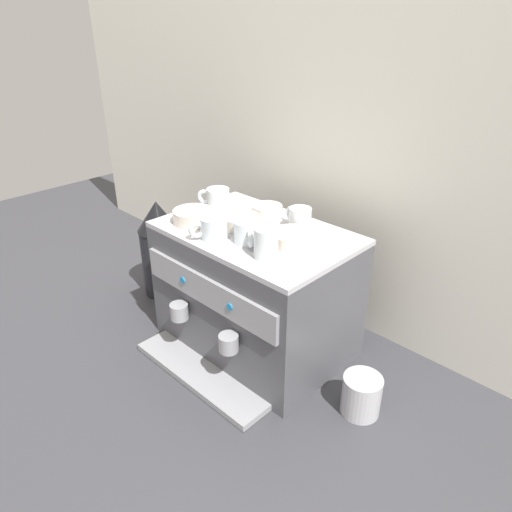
{
  "coord_description": "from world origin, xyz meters",
  "views": [
    {
      "loc": [
        0.9,
        -0.92,
        1.0
      ],
      "look_at": [
        0.0,
        0.0,
        0.33
      ],
      "focal_mm": 33.32,
      "sensor_mm": 36.0,
      "label": 1
    }
  ],
  "objects_px": {
    "ceramic_cup_1": "(299,218)",
    "ceramic_bowl_0": "(193,217)",
    "ceramic_cup_4": "(217,198)",
    "coffee_grinder": "(160,247)",
    "ceramic_cup_3": "(213,228)",
    "ceramic_bowl_1": "(267,210)",
    "ceramic_cup_0": "(266,242)",
    "ceramic_bowl_2": "(293,238)",
    "ceramic_bowl_3": "(240,221)",
    "milk_pitcher": "(361,395)",
    "espresso_machine": "(255,291)",
    "ceramic_cup_2": "(248,232)"
  },
  "relations": [
    {
      "from": "ceramic_cup_1",
      "to": "ceramic_cup_3",
      "type": "xyz_separation_m",
      "value": [
        -0.13,
        -0.23,
        -0.0
      ]
    },
    {
      "from": "ceramic_cup_0",
      "to": "ceramic_cup_1",
      "type": "height_order",
      "value": "ceramic_cup_0"
    },
    {
      "from": "ceramic_cup_1",
      "to": "ceramic_bowl_0",
      "type": "relative_size",
      "value": 0.83
    },
    {
      "from": "ceramic_cup_0",
      "to": "ceramic_cup_2",
      "type": "bearing_deg",
      "value": 163.09
    },
    {
      "from": "espresso_machine",
      "to": "ceramic_cup_4",
      "type": "height_order",
      "value": "ceramic_cup_4"
    },
    {
      "from": "espresso_machine",
      "to": "ceramic_cup_0",
      "type": "xyz_separation_m",
      "value": [
        0.14,
        -0.1,
        0.25
      ]
    },
    {
      "from": "ceramic_bowl_1",
      "to": "ceramic_cup_4",
      "type": "bearing_deg",
      "value": -156.78
    },
    {
      "from": "ceramic_bowl_3",
      "to": "ceramic_cup_2",
      "type": "bearing_deg",
      "value": -32.92
    },
    {
      "from": "ceramic_bowl_3",
      "to": "coffee_grinder",
      "type": "xyz_separation_m",
      "value": [
        -0.44,
        -0.01,
        -0.24
      ]
    },
    {
      "from": "ceramic_cup_0",
      "to": "ceramic_bowl_0",
      "type": "xyz_separation_m",
      "value": [
        -0.32,
        0.01,
        -0.02
      ]
    },
    {
      "from": "ceramic_cup_4",
      "to": "coffee_grinder",
      "type": "height_order",
      "value": "ceramic_cup_4"
    },
    {
      "from": "ceramic_cup_4",
      "to": "coffee_grinder",
      "type": "relative_size",
      "value": 0.28
    },
    {
      "from": "ceramic_bowl_3",
      "to": "coffee_grinder",
      "type": "distance_m",
      "value": 0.5
    },
    {
      "from": "ceramic_cup_3",
      "to": "ceramic_bowl_1",
      "type": "relative_size",
      "value": 1.07
    },
    {
      "from": "ceramic_cup_1",
      "to": "ceramic_bowl_1",
      "type": "relative_size",
      "value": 1.02
    },
    {
      "from": "milk_pitcher",
      "to": "ceramic_bowl_0",
      "type": "bearing_deg",
      "value": -173.22
    },
    {
      "from": "ceramic_cup_4",
      "to": "ceramic_bowl_1",
      "type": "height_order",
      "value": "ceramic_cup_4"
    },
    {
      "from": "espresso_machine",
      "to": "ceramic_cup_2",
      "type": "bearing_deg",
      "value": -59.56
    },
    {
      "from": "ceramic_cup_0",
      "to": "ceramic_cup_3",
      "type": "xyz_separation_m",
      "value": [
        -0.19,
        -0.02,
        -0.01
      ]
    },
    {
      "from": "espresso_machine",
      "to": "ceramic_bowl_3",
      "type": "xyz_separation_m",
      "value": [
        -0.05,
        -0.01,
        0.23
      ]
    },
    {
      "from": "ceramic_bowl_3",
      "to": "milk_pitcher",
      "type": "distance_m",
      "value": 0.6
    },
    {
      "from": "ceramic_cup_0",
      "to": "ceramic_cup_1",
      "type": "xyz_separation_m",
      "value": [
        -0.05,
        0.2,
        -0.01
      ]
    },
    {
      "from": "ceramic_bowl_0",
      "to": "milk_pitcher",
      "type": "distance_m",
      "value": 0.71
    },
    {
      "from": "ceramic_cup_3",
      "to": "ceramic_bowl_2",
      "type": "bearing_deg",
      "value": 35.53
    },
    {
      "from": "ceramic_cup_0",
      "to": "ceramic_bowl_3",
      "type": "height_order",
      "value": "ceramic_cup_0"
    },
    {
      "from": "ceramic_cup_3",
      "to": "ceramic_cup_4",
      "type": "bearing_deg",
      "value": 135.54
    },
    {
      "from": "ceramic_cup_0",
      "to": "ceramic_cup_4",
      "type": "distance_m",
      "value": 0.39
    },
    {
      "from": "ceramic_cup_3",
      "to": "ceramic_cup_4",
      "type": "distance_m",
      "value": 0.24
    },
    {
      "from": "ceramic_bowl_0",
      "to": "ceramic_bowl_1",
      "type": "distance_m",
      "value": 0.24
    },
    {
      "from": "ceramic_bowl_2",
      "to": "ceramic_bowl_3",
      "type": "height_order",
      "value": "ceramic_bowl_3"
    },
    {
      "from": "ceramic_cup_3",
      "to": "milk_pitcher",
      "type": "height_order",
      "value": "ceramic_cup_3"
    },
    {
      "from": "espresso_machine",
      "to": "ceramic_cup_0",
      "type": "relative_size",
      "value": 6.0
    },
    {
      "from": "ceramic_bowl_0",
      "to": "ceramic_bowl_2",
      "type": "relative_size",
      "value": 0.99
    },
    {
      "from": "ceramic_cup_4",
      "to": "ceramic_bowl_0",
      "type": "bearing_deg",
      "value": -72.39
    },
    {
      "from": "ceramic_bowl_3",
      "to": "milk_pitcher",
      "type": "xyz_separation_m",
      "value": [
        0.48,
        -0.01,
        -0.37
      ]
    },
    {
      "from": "ceramic_bowl_3",
      "to": "coffee_grinder",
      "type": "relative_size",
      "value": 0.31
    },
    {
      "from": "ceramic_cup_1",
      "to": "ceramic_bowl_1",
      "type": "height_order",
      "value": "ceramic_cup_1"
    },
    {
      "from": "ceramic_bowl_2",
      "to": "ceramic_bowl_3",
      "type": "bearing_deg",
      "value": -173.47
    },
    {
      "from": "ceramic_cup_4",
      "to": "ceramic_bowl_3",
      "type": "height_order",
      "value": "ceramic_cup_4"
    },
    {
      "from": "ceramic_cup_1",
      "to": "ceramic_bowl_2",
      "type": "xyz_separation_m",
      "value": [
        0.05,
        -0.09,
        -0.02
      ]
    },
    {
      "from": "ceramic_cup_0",
      "to": "ceramic_bowl_1",
      "type": "bearing_deg",
      "value": 132.28
    },
    {
      "from": "ceramic_cup_0",
      "to": "milk_pitcher",
      "type": "height_order",
      "value": "ceramic_cup_0"
    },
    {
      "from": "espresso_machine",
      "to": "ceramic_cup_2",
      "type": "relative_size",
      "value": 5.76
    },
    {
      "from": "ceramic_bowl_0",
      "to": "milk_pitcher",
      "type": "height_order",
      "value": "ceramic_bowl_0"
    },
    {
      "from": "ceramic_cup_2",
      "to": "ceramic_bowl_0",
      "type": "relative_size",
      "value": 0.83
    },
    {
      "from": "ceramic_bowl_1",
      "to": "ceramic_cup_0",
      "type": "bearing_deg",
      "value": -47.72
    },
    {
      "from": "ceramic_cup_3",
      "to": "ceramic_cup_1",
      "type": "bearing_deg",
      "value": 59.67
    },
    {
      "from": "ceramic_cup_4",
      "to": "ceramic_bowl_1",
      "type": "xyz_separation_m",
      "value": [
        0.16,
        0.07,
        -0.02
      ]
    },
    {
      "from": "ceramic_bowl_0",
      "to": "ceramic_cup_4",
      "type": "bearing_deg",
      "value": 107.61
    },
    {
      "from": "ceramic_cup_2",
      "to": "ceramic_bowl_3",
      "type": "height_order",
      "value": "ceramic_cup_2"
    }
  ]
}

